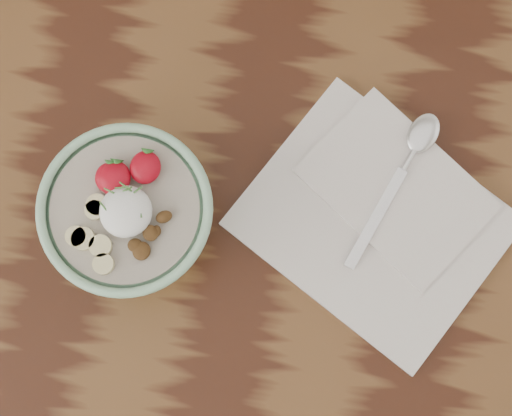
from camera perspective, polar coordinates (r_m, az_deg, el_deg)
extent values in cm
cube|color=#35180D|center=(82.07, -0.95, -1.92)|extent=(160.00, 90.00, 4.00)
cylinder|color=#95C9A2|center=(80.70, -9.33, -1.08)|extent=(7.78, 7.78, 1.11)
torus|color=#95C9A2|center=(71.86, -10.49, -0.07)|extent=(17.68, 17.68, 1.02)
cylinder|color=#B6A896|center=(72.40, -10.41, -0.14)|extent=(15.00, 15.00, 0.93)
ellipsoid|color=white|center=(70.85, -10.37, -0.29)|extent=(5.23, 5.23, 2.88)
ellipsoid|color=#A30716|center=(71.51, -8.85, 3.23)|extent=(3.11, 3.42, 1.71)
cone|color=#286623|center=(71.49, -8.70, 4.36)|extent=(1.40, 1.03, 1.52)
ellipsoid|color=#A30716|center=(72.03, -11.68, 2.41)|extent=(2.79, 3.07, 1.53)
cone|color=#286623|center=(71.96, -11.55, 3.42)|extent=(1.40, 1.03, 1.52)
ellipsoid|color=#A30716|center=(71.78, -11.26, 2.35)|extent=(3.24, 3.56, 1.78)
cone|color=#286623|center=(71.74, -11.10, 3.53)|extent=(1.40, 1.03, 1.52)
cylinder|color=beige|center=(72.18, -14.20, -2.21)|extent=(2.06, 2.06, 0.70)
cylinder|color=beige|center=(71.51, -12.33, -2.98)|extent=(2.23, 2.23, 0.70)
cylinder|color=beige|center=(72.15, -12.59, 0.26)|extent=(2.16, 2.16, 0.70)
cylinder|color=beige|center=(71.98, -13.66, -2.40)|extent=(2.32, 2.32, 0.70)
cylinder|color=beige|center=(72.11, -12.77, -0.17)|extent=(1.96, 1.96, 0.70)
cylinder|color=beige|center=(71.28, -12.11, -4.41)|extent=(2.08, 2.08, 0.70)
ellipsoid|color=#513517|center=(71.18, -8.92, -0.29)|extent=(1.27, 1.25, 0.79)
ellipsoid|color=#513517|center=(70.62, -7.38, -0.71)|extent=(2.06, 1.89, 1.25)
ellipsoid|color=#513517|center=(70.74, -9.64, -2.96)|extent=(1.57, 1.46, 1.12)
ellipsoid|color=#513517|center=(71.08, -9.09, -0.83)|extent=(1.53, 1.47, 0.60)
ellipsoid|color=#513517|center=(70.72, -7.96, -1.82)|extent=(1.11, 1.29, 0.72)
ellipsoid|color=#513517|center=(70.48, -9.15, -3.41)|extent=(2.16, 2.24, 0.91)
ellipsoid|color=#513517|center=(70.90, -9.12, -1.38)|extent=(1.87, 1.81, 0.90)
ellipsoid|color=#513517|center=(70.60, -8.44, -2.00)|extent=(2.13, 2.17, 0.97)
cylinder|color=#417732|center=(69.93, -11.23, -0.80)|extent=(0.98, 0.79, 0.22)
cylinder|color=#417732|center=(69.96, -10.73, -0.03)|extent=(0.91, 0.60, 0.21)
cylinder|color=#417732|center=(70.49, -11.67, 1.36)|extent=(1.11, 0.50, 0.22)
cylinder|color=#417732|center=(70.18, -10.26, 1.48)|extent=(0.94, 0.71, 0.22)
cylinder|color=#417732|center=(70.00, -9.44, 1.45)|extent=(0.82, 0.85, 0.21)
cylinder|color=#417732|center=(70.26, -10.39, 1.69)|extent=(1.43, 0.89, 0.23)
cylinder|color=#417732|center=(70.31, -10.70, 1.61)|extent=(1.36, 0.47, 0.23)
cylinder|color=#417732|center=(69.66, -9.51, -0.23)|extent=(0.22, 1.29, 0.22)
cylinder|color=#417732|center=(69.96, -10.83, -0.14)|extent=(1.12, 1.15, 0.23)
cylinder|color=#417732|center=(70.30, -12.05, 0.05)|extent=(1.12, 1.02, 0.23)
cylinder|color=#417732|center=(70.06, -10.26, 0.96)|extent=(1.45, 0.28, 0.23)
cylinder|color=#417732|center=(69.97, -11.28, -0.67)|extent=(1.19, 0.34, 0.22)
cylinder|color=#417732|center=(69.61, -9.24, -0.17)|extent=(0.64, 1.51, 0.23)
cube|color=silver|center=(80.73, 9.33, -1.16)|extent=(34.06, 32.18, 1.03)
cube|color=silver|center=(81.00, 11.20, 1.58)|extent=(23.74, 22.38, 0.62)
cube|color=silver|center=(79.49, 9.56, -0.80)|extent=(5.74, 12.11, 0.38)
cylinder|color=silver|center=(81.31, 12.21, 4.00)|extent=(1.92, 3.32, 0.76)
ellipsoid|color=silver|center=(82.17, 13.25, 5.86)|extent=(4.95, 5.89, 1.04)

